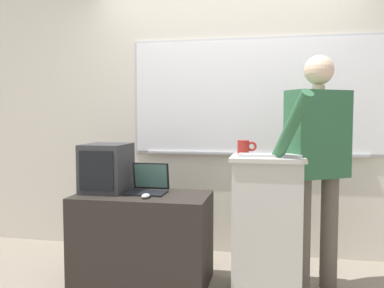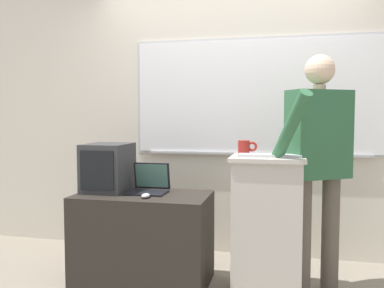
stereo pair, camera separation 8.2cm
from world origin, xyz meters
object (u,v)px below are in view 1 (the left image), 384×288
side_desk (143,239)px  person_presenter (317,154)px  crt_monitor (107,168)px  computer_mouse_by_laptop (146,196)px  laptop (149,184)px  wireless_keyboard (270,155)px  lectern_podium (267,224)px  coffee_mug (244,147)px

side_desk → person_presenter: size_ratio=0.59×
crt_monitor → computer_mouse_by_laptop: bearing=-27.7°
person_presenter → laptop: 1.32m
side_desk → wireless_keyboard: (0.97, -0.04, 0.68)m
lectern_podium → wireless_keyboard: size_ratio=2.31×
computer_mouse_by_laptop → coffee_mug: 0.84m
person_presenter → computer_mouse_by_laptop: 1.31m
wireless_keyboard → coffee_mug: (-0.20, 0.21, 0.04)m
wireless_keyboard → coffee_mug: 0.29m
crt_monitor → coffee_mug: coffee_mug is taller
lectern_podium → coffee_mug: size_ratio=6.88×
side_desk → computer_mouse_by_laptop: (0.07, -0.14, 0.37)m
computer_mouse_by_laptop → crt_monitor: bearing=152.3°
laptop → wireless_keyboard: size_ratio=0.69×
wireless_keyboard → laptop: bearing=172.4°
side_desk → person_presenter: bearing=5.5°
lectern_podium → person_presenter: 0.64m
laptop → wireless_keyboard: (0.94, -0.13, 0.26)m
computer_mouse_by_laptop → laptop: bearing=102.0°
lectern_podium → laptop: 0.97m
lectern_podium → side_desk: size_ratio=0.99×
lectern_podium → coffee_mug: bearing=139.5°
coffee_mug → wireless_keyboard: bearing=-47.4°
lectern_podium → side_desk: lectern_podium is taller
lectern_podium → wireless_keyboard: bearing=-76.3°
laptop → computer_mouse_by_laptop: laptop is taller
person_presenter → crt_monitor: person_presenter is taller
crt_monitor → coffee_mug: bearing=5.8°
person_presenter → crt_monitor: size_ratio=4.31×
wireless_keyboard → crt_monitor: 1.30m
laptop → crt_monitor: bearing=-176.1°
wireless_keyboard → coffee_mug: size_ratio=2.98×
person_presenter → lectern_podium: bearing=165.2°
side_desk → laptop: bearing=75.3°
wireless_keyboard → computer_mouse_by_laptop: wireless_keyboard is taller
side_desk → computer_mouse_by_laptop: 0.40m
computer_mouse_by_laptop → coffee_mug: (0.70, 0.31, 0.35)m
wireless_keyboard → computer_mouse_by_laptop: size_ratio=4.42×
person_presenter → wireless_keyboard: person_presenter is taller
wireless_keyboard → computer_mouse_by_laptop: bearing=-173.5°
wireless_keyboard → computer_mouse_by_laptop: 0.95m
side_desk → wireless_keyboard: size_ratio=2.34×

